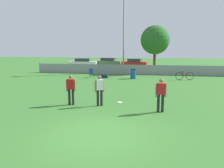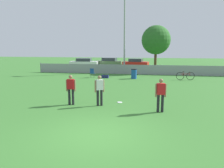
% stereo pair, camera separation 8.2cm
% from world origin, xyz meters
% --- Properties ---
extents(ground_plane, '(120.00, 120.00, 0.00)m').
position_xyz_m(ground_plane, '(0.00, 0.00, 0.00)').
color(ground_plane, '#38722D').
extents(fence_backline, '(23.95, 0.07, 1.21)m').
position_xyz_m(fence_backline, '(0.00, 18.00, 0.55)').
color(fence_backline, gray).
rests_on(fence_backline, ground_plane).
extents(light_pole, '(0.90, 0.36, 9.25)m').
position_xyz_m(light_pole, '(-1.64, 19.71, 5.40)').
color(light_pole, '#9E9EA3').
rests_on(light_pole, ground_plane).
extents(tree_near_pole, '(3.50, 3.50, 5.71)m').
position_xyz_m(tree_near_pole, '(2.12, 20.37, 3.94)').
color(tree_near_pole, '#4C331E').
rests_on(tree_near_pole, ground_plane).
extents(player_thrower_red, '(0.52, 0.29, 1.60)m').
position_xyz_m(player_thrower_red, '(2.26, 3.21, 0.91)').
color(player_thrower_red, black).
rests_on(player_thrower_red, ground_plane).
extents(player_defender_red, '(0.53, 0.25, 1.60)m').
position_xyz_m(player_defender_red, '(-2.40, 3.73, 0.91)').
color(player_defender_red, black).
rests_on(player_defender_red, ground_plane).
extents(player_receiver_white, '(0.46, 0.38, 1.60)m').
position_xyz_m(player_receiver_white, '(-0.85, 3.81, 0.91)').
color(player_receiver_white, black).
rests_on(player_receiver_white, ground_plane).
extents(frisbee_disc, '(0.29, 0.29, 0.03)m').
position_xyz_m(frisbee_disc, '(0.10, 4.65, 0.01)').
color(frisbee_disc, white).
rests_on(frisbee_disc, ground_plane).
extents(folding_chair_sideline, '(0.41, 0.41, 0.95)m').
position_xyz_m(folding_chair_sideline, '(-4.23, 14.35, 0.54)').
color(folding_chair_sideline, '#333338').
rests_on(folding_chair_sideline, ground_plane).
extents(bicycle_sideline, '(1.70, 0.44, 0.81)m').
position_xyz_m(bicycle_sideline, '(4.90, 14.35, 0.39)').
color(bicycle_sideline, black).
rests_on(bicycle_sideline, ground_plane).
extents(trash_bin, '(0.57, 0.57, 0.98)m').
position_xyz_m(trash_bin, '(0.03, 14.35, 0.49)').
color(trash_bin, '#194C99').
rests_on(trash_bin, ground_plane).
extents(gear_bag_sideline, '(0.68, 0.37, 0.33)m').
position_xyz_m(gear_bag_sideline, '(-2.87, 14.35, 0.15)').
color(gear_bag_sideline, navy).
rests_on(gear_bag_sideline, ground_plane).
extents(parked_car_white, '(4.58, 2.20, 1.35)m').
position_xyz_m(parked_car_white, '(-9.16, 26.91, 0.67)').
color(parked_car_white, black).
rests_on(parked_car_white, ground_plane).
extents(parked_car_olive, '(4.55, 2.13, 1.38)m').
position_xyz_m(parked_car_olive, '(-5.34, 28.87, 0.67)').
color(parked_car_olive, black).
rests_on(parked_car_olive, ground_plane).
extents(parked_car_red, '(4.16, 2.33, 1.34)m').
position_xyz_m(parked_car_red, '(-0.84, 27.61, 0.66)').
color(parked_car_red, black).
rests_on(parked_car_red, ground_plane).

